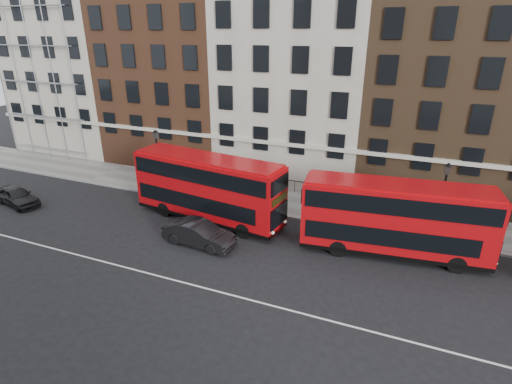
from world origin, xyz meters
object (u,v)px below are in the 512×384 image
at_px(bus_b, 208,187).
at_px(bus_c, 395,217).
at_px(car_rear, 17,196).
at_px(car_front, 199,234).

height_order(bus_b, bus_c, bus_b).
distance_m(bus_b, car_rear, 15.83).
distance_m(bus_c, car_front, 12.23).
bearing_deg(bus_b, car_rear, -159.69).
height_order(bus_b, car_rear, bus_b).
distance_m(bus_b, car_front, 4.16).
distance_m(car_rear, car_front, 16.53).
bearing_deg(car_rear, car_front, -78.06).
distance_m(bus_c, car_rear, 28.38).
height_order(bus_c, car_rear, bus_c).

